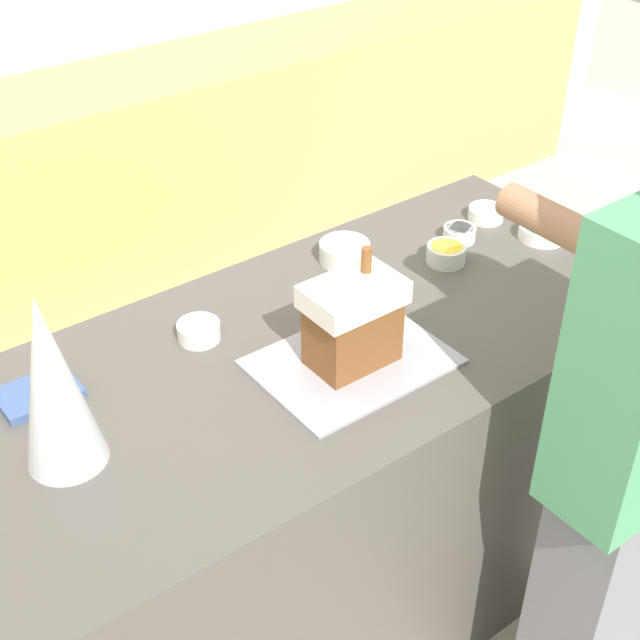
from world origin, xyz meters
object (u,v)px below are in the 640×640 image
at_px(decorative_tree, 52,383).
at_px(candy_bowl_behind_tray, 199,330).
at_px(candy_bowl_near_tray_left, 486,213).
at_px(person, 640,455).
at_px(candy_bowl_beside_tree, 459,233).
at_px(cookbook, 38,393).
at_px(gingerbread_house, 353,321).
at_px(candy_bowl_far_left, 345,251).
at_px(candy_bowl_center_rear, 446,253).
at_px(baking_tray, 352,362).
at_px(candy_bowl_far_right, 543,231).

relative_size(decorative_tree, candy_bowl_behind_tray, 3.83).
relative_size(candy_bowl_near_tray_left, person, 0.06).
relative_size(candy_bowl_beside_tree, cookbook, 0.53).
xyz_separation_m(gingerbread_house, candy_bowl_far_left, (0.27, 0.37, -0.09)).
height_order(candy_bowl_center_rear, candy_bowl_near_tray_left, candy_bowl_center_rear).
height_order(decorative_tree, candy_bowl_beside_tree, decorative_tree).
bearing_deg(gingerbread_house, decorative_tree, 171.22).
bearing_deg(decorative_tree, candy_bowl_behind_tray, 24.69).
xyz_separation_m(decorative_tree, cookbook, (0.03, 0.22, -0.19)).
xyz_separation_m(baking_tray, candy_bowl_far_right, (0.79, 0.13, 0.02)).
height_order(candy_bowl_beside_tree, cookbook, candy_bowl_beside_tree).
distance_m(gingerbread_house, candy_bowl_far_left, 0.46).
bearing_deg(candy_bowl_beside_tree, cookbook, 177.05).
bearing_deg(candy_bowl_center_rear, gingerbread_house, -158.08).
distance_m(baking_tray, decorative_tree, 0.69).
height_order(candy_bowl_near_tray_left, cookbook, candy_bowl_near_tray_left).
bearing_deg(candy_bowl_far_left, baking_tray, -126.26).
bearing_deg(candy_bowl_beside_tree, candy_bowl_far_left, 161.65).
distance_m(baking_tray, candy_bowl_near_tray_left, 0.80).
relative_size(gingerbread_house, person, 0.16).
xyz_separation_m(candy_bowl_behind_tray, candy_bowl_far_right, (1.02, -0.17, -0.00)).
bearing_deg(person, cookbook, 137.58).
relative_size(baking_tray, candy_bowl_center_rear, 4.08).
relative_size(gingerbread_house, cookbook, 1.57).
bearing_deg(candy_bowl_far_right, candy_bowl_near_tray_left, 105.90).
distance_m(gingerbread_house, candy_bowl_near_tray_left, 0.81).
height_order(gingerbread_house, candy_bowl_far_left, gingerbread_house).
xyz_separation_m(gingerbread_house, decorative_tree, (-0.65, 0.10, 0.08)).
bearing_deg(candy_bowl_center_rear, baking_tray, -158.07).
bearing_deg(decorative_tree, cookbook, 82.83).
distance_m(candy_bowl_far_left, candy_bowl_beside_tree, 0.34).
bearing_deg(cookbook, decorative_tree, -97.17).
distance_m(candy_bowl_beside_tree, cookbook, 1.22).
bearing_deg(decorative_tree, candy_bowl_far_right, 0.96).
height_order(baking_tray, decorative_tree, decorative_tree).
distance_m(baking_tray, candy_bowl_far_left, 0.46).
height_order(candy_bowl_behind_tray, person, person).
height_order(decorative_tree, cookbook, decorative_tree).
bearing_deg(gingerbread_house, person, -58.85).
xyz_separation_m(candy_bowl_center_rear, candy_bowl_beside_tree, (0.11, 0.06, -0.01)).
height_order(gingerbread_house, candy_bowl_beside_tree, gingerbread_house).
bearing_deg(candy_bowl_behind_tray, baking_tray, -51.81).
height_order(candy_bowl_center_rear, cookbook, candy_bowl_center_rear).
height_order(candy_bowl_beside_tree, person, person).
bearing_deg(candy_bowl_center_rear, person, -100.83).
distance_m(candy_bowl_behind_tray, person, 1.03).
bearing_deg(gingerbread_house, cookbook, 152.85).
bearing_deg(candy_bowl_near_tray_left, person, -115.27).
xyz_separation_m(gingerbread_house, candy_bowl_center_rear, (0.48, 0.19, -0.09)).
height_order(candy_bowl_center_rear, person, person).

